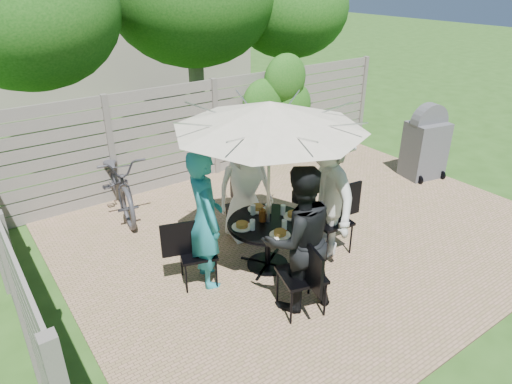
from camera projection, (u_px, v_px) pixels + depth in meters
backyard_envelope at (86, 8)px, 13.21m from camera, size 60.00×60.00×5.00m
patio_table at (268, 236)px, 5.96m from camera, size 1.25×1.25×0.68m
umbrella at (270, 115)px, 5.25m from camera, size 2.80×2.80×2.26m
chair_back at (242, 217)px, 6.85m from camera, size 0.47×0.64×0.85m
person_back at (245, 186)px, 6.49m from camera, size 0.90×0.69×1.65m
chair_left at (197, 265)px, 5.72m from camera, size 0.69×0.55×0.90m
person_left at (205, 219)px, 5.49m from camera, size 0.57×0.73×1.79m
chair_front at (301, 289)px, 5.23m from camera, size 0.60×0.76×1.00m
person_front at (298, 240)px, 5.08m from camera, size 1.00×0.85×1.78m
chair_right at (331, 232)px, 6.36m from camera, size 0.74×0.53×0.99m
person_right at (326, 194)px, 6.04m from camera, size 0.95×1.33×1.86m
plate_back at (257, 208)px, 6.15m from camera, size 0.26×0.26×0.06m
plate_left at (242, 226)px, 5.73m from camera, size 0.26×0.26×0.06m
plate_front at (280, 234)px, 5.56m from camera, size 0.26×0.26×0.06m
plate_right at (293, 215)px, 5.98m from camera, size 0.26×0.26×0.06m
glass_back at (253, 210)px, 6.01m from camera, size 0.07×0.07×0.14m
glass_left at (252, 225)px, 5.66m from camera, size 0.07×0.07×0.14m
glass_front at (284, 225)px, 5.65m from camera, size 0.07×0.07×0.14m
glass_right at (283, 210)px, 6.01m from camera, size 0.07×0.07×0.14m
syrup_jug at (262, 216)px, 5.85m from camera, size 0.09×0.09×0.16m
coffee_cup at (268, 209)px, 6.06m from camera, size 0.08×0.08×0.12m
bicycle at (118, 181)px, 7.36m from camera, size 0.97×2.10×1.06m
bbq_grill at (425, 144)px, 8.54m from camera, size 0.80×0.67×1.44m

